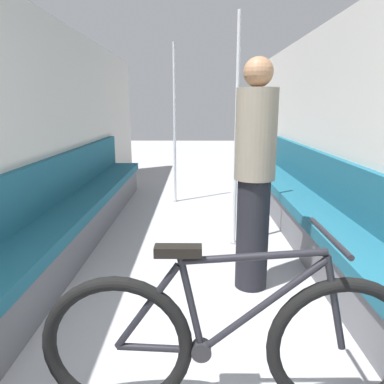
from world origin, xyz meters
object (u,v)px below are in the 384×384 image
bench_seat_row_right (315,219)px  grab_pole_far (175,127)px  bicycle (229,343)px  passenger_standing (255,175)px  bench_seat_row_left (73,218)px  grab_pole_near (236,137)px

bench_seat_row_right → grab_pole_far: grab_pole_far is taller
bicycle → passenger_standing: bearing=80.7°
bicycle → grab_pole_far: bearing=100.1°
bench_seat_row_left → grab_pole_far: (0.92, 1.84, 0.79)m
bench_seat_row_right → grab_pole_far: bearing=128.9°
grab_pole_near → bench_seat_row_right: bearing=-7.3°
bench_seat_row_left → bench_seat_row_right: bearing=0.0°
bench_seat_row_left → grab_pole_near: 1.81m
grab_pole_far → bicycle: bearing=-83.4°
bench_seat_row_right → grab_pole_near: (-0.79, 0.10, 0.79)m
bench_seat_row_left → grab_pole_far: grab_pole_far is taller
bench_seat_row_right → bicycle: 2.33m
grab_pole_far → passenger_standing: size_ratio=1.30×
bench_seat_row_left → passenger_standing: (1.66, -0.84, 0.59)m
bench_seat_row_right → grab_pole_near: bearing=172.7°
passenger_standing → grab_pole_far: bearing=81.3°
bench_seat_row_right → bicycle: bench_seat_row_right is taller
bench_seat_row_left → bench_seat_row_right: same height
passenger_standing → grab_pole_near: bearing=68.4°
bicycle → grab_pole_near: bearing=87.2°
bicycle → grab_pole_near: 2.33m
bench_seat_row_left → grab_pole_near: grab_pole_near is taller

